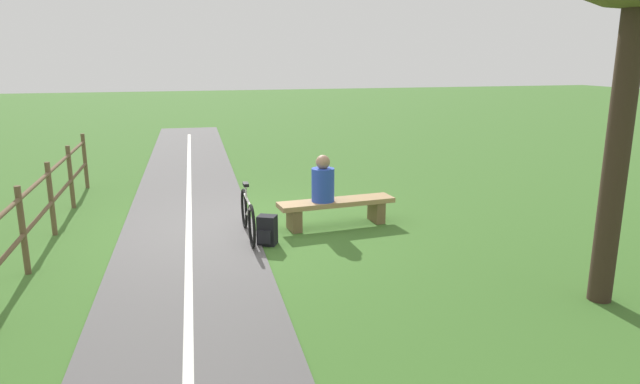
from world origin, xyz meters
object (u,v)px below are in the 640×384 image
object	(u,v)px
person_seated	(323,182)
bench	(336,207)
backpack	(267,230)
bicycle	(248,215)

from	to	relation	value
person_seated	bench	bearing A→B (deg)	-180.00
bench	person_seated	bearing A→B (deg)	0.00
bench	person_seated	distance (m)	0.52
backpack	bicycle	bearing A→B (deg)	-63.68
bench	backpack	world-z (taller)	backpack
backpack	bench	bearing A→B (deg)	-152.70
bicycle	backpack	size ratio (longest dim) A/B	3.72
bench	backpack	bearing A→B (deg)	22.47
person_seated	backpack	xyz separation A→B (m)	(1.05, 0.65, -0.55)
bicycle	backpack	bearing A→B (deg)	27.76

